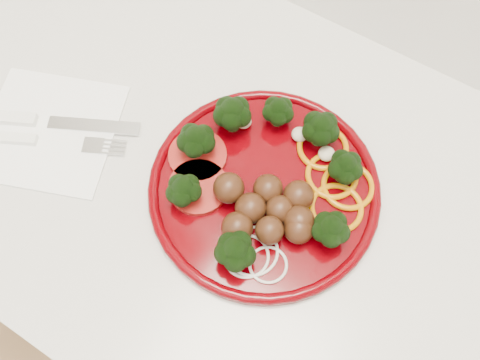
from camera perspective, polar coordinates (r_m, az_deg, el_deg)
The scene contains 5 objects.
counter at distance 1.13m, azimuth -2.54°, elevation -8.45°, with size 2.40×0.60×0.90m.
plate at distance 0.67m, azimuth 2.79°, elevation -0.53°, with size 0.30×0.30×0.06m.
napkin at distance 0.77m, azimuth -19.65°, elevation 4.99°, with size 0.18×0.18×0.00m, color white.
knife at distance 0.78m, azimuth -21.37°, elevation 5.97°, with size 0.22×0.12×0.01m.
fork at distance 0.77m, azimuth -22.16°, elevation 4.05°, with size 0.19×0.11×0.01m.
Camera 1 is at (0.22, 1.45, 1.53)m, focal length 40.00 mm.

